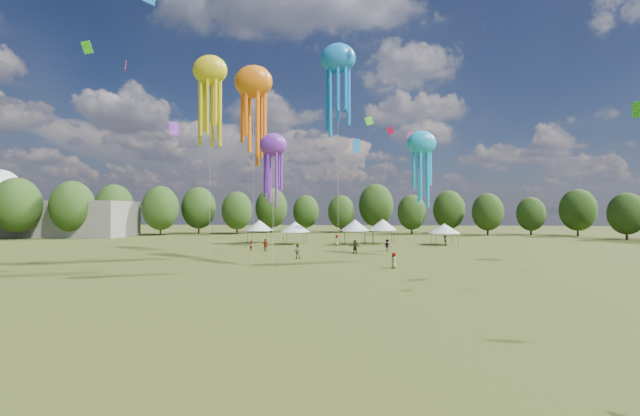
{
  "coord_description": "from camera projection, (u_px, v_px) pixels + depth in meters",
  "views": [
    {
      "loc": [
        -1.6,
        -14.7,
        5.77
      ],
      "look_at": [
        -4.0,
        15.0,
        6.0
      ],
      "focal_mm": 22.75,
      "sensor_mm": 36.0,
      "label": 1
    }
  ],
  "objects": [
    {
      "name": "spectators_far",
      "position": [
        358.0,
        245.0,
        58.04
      ],
      "size": [
        30.67,
        28.72,
        1.84
      ],
      "color": "gray",
      "rests_on": "ground"
    },
    {
      "name": "festival_tents",
      "position": [
        347.0,
        226.0,
        71.03
      ],
      "size": [
        37.64,
        7.34,
        4.39
      ],
      "color": "#47474C",
      "rests_on": "ground"
    },
    {
      "name": "small_kites",
      "position": [
        362.0,
        34.0,
        55.73
      ],
      "size": [
        72.13,
        58.23,
        43.96
      ],
      "color": "orange",
      "rests_on": "ground"
    },
    {
      "name": "treeline",
      "position": [
        341.0,
        207.0,
        77.15
      ],
      "size": [
        201.57,
        95.24,
        13.43
      ],
      "color": "#38281C",
      "rests_on": "ground"
    },
    {
      "name": "show_kites",
      "position": [
        298.0,
        98.0,
        50.46
      ],
      "size": [
        30.4,
        18.77,
        29.08
      ],
      "color": "orange",
      "rests_on": "ground"
    },
    {
      "name": "hangar",
      "position": [
        42.0,
        219.0,
        92.07
      ],
      "size": [
        40.0,
        12.0,
        8.0
      ],
      "primitive_type": "cube",
      "color": "gray",
      "rests_on": "ground"
    },
    {
      "name": "spectator_near",
      "position": [
        297.0,
        252.0,
        48.92
      ],
      "size": [
        0.86,
        0.67,
        1.76
      ],
      "primitive_type": "imported",
      "rotation": [
        0.0,
        0.0,
        3.14
      ],
      "color": "gray",
      "rests_on": "ground"
    },
    {
      "name": "radome",
      "position": [
        0.0,
        194.0,
        99.39
      ],
      "size": [
        9.0,
        9.0,
        16.0
      ],
      "color": "white",
      "rests_on": "ground"
    },
    {
      "name": "ground",
      "position": [
        397.0,
        372.0,
        14.48
      ],
      "size": [
        300.0,
        300.0,
        0.0
      ],
      "primitive_type": "plane",
      "color": "#384416",
      "rests_on": "ground"
    }
  ]
}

